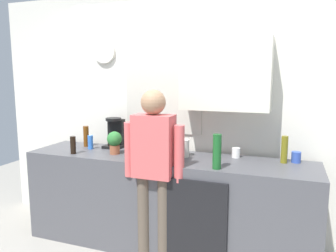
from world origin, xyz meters
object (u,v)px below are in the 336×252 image
coffee_maker (115,134)px  potted_plant (115,141)px  bottle_dark_sauce (73,145)px  dish_soap (90,142)px  bottle_green_wine (217,152)px  storage_canister (182,148)px  bottle_olive_oil (284,149)px  cup_blue_mug (296,157)px  bottle_amber_beer (86,136)px  cup_white_mug (236,153)px  person_at_sink (154,163)px  bottle_red_vinegar (153,146)px

coffee_maker → potted_plant: (0.15, -0.28, -0.01)m
bottle_dark_sauce → dish_soap: 0.25m
bottle_green_wine → storage_canister: (-0.41, 0.30, -0.06)m
coffee_maker → bottle_olive_oil: bearing=-1.6°
bottle_dark_sauce → cup_blue_mug: 2.16m
bottle_amber_beer → cup_white_mug: 1.65m
person_at_sink → cup_white_mug: bearing=34.0°
cup_white_mug → storage_canister: 0.52m
bottle_amber_beer → person_at_sink: bearing=-23.7°
cup_blue_mug → person_at_sink: (-1.19, -0.52, -0.03)m
bottle_dark_sauce → cup_white_mug: (1.58, 0.42, -0.04)m
cup_blue_mug → coffee_maker: bearing=-180.0°
bottle_dark_sauce → cup_blue_mug: (2.12, 0.42, -0.04)m
bottle_dark_sauce → potted_plant: 0.42m
storage_canister → person_at_sink: (-0.15, -0.37, -0.07)m
potted_plant → storage_canister: potted_plant is taller
person_at_sink → coffee_maker: bearing=138.4°
coffee_maker → person_at_sink: 0.86m
cup_blue_mug → dish_soap: (-2.08, -0.18, 0.03)m
bottle_dark_sauce → potted_plant: (0.40, 0.14, 0.04)m
coffee_maker → storage_canister: coffee_maker is taller
bottle_green_wine → person_at_sink: bearing=-173.2°
bottle_amber_beer → bottle_dark_sauce: size_ratio=1.28×
storage_canister → bottle_green_wine: bearing=-36.6°
cup_white_mug → storage_canister: bearing=-164.1°
cup_blue_mug → storage_canister: (-1.05, -0.15, 0.04)m
bottle_olive_oil → person_at_sink: bearing=-156.8°
cup_white_mug → person_at_sink: bearing=-141.7°
potted_plant → dish_soap: bearing=163.8°
cup_white_mug → storage_canister: size_ratio=0.56×
bottle_green_wine → bottle_red_vinegar: 0.68m
potted_plant → cup_white_mug: bearing=13.1°
bottle_olive_oil → storage_canister: 0.95m
cup_white_mug → potted_plant: 1.21m
bottle_green_wine → bottle_dark_sauce: 1.48m
coffee_maker → bottle_red_vinegar: coffee_maker is taller
cup_white_mug → storage_canister: (-0.50, -0.14, 0.04)m
bottle_olive_oil → potted_plant: bottle_olive_oil is taller
bottle_green_wine → cup_blue_mug: size_ratio=3.00×
bottle_red_vinegar → dish_soap: (-0.78, 0.10, -0.03)m
cup_blue_mug → person_at_sink: size_ratio=0.06×
bottle_red_vinegar → person_at_sink: bearing=-66.6°
person_at_sink → bottle_dark_sauce: bearing=169.7°
cup_blue_mug → bottle_olive_oil: bearing=-153.8°
bottle_green_wine → bottle_dark_sauce: bottle_green_wine is taller
coffee_maker → dish_soap: 0.28m
cup_blue_mug → dish_soap: bearing=-175.1°
bottle_red_vinegar → cup_blue_mug: bottle_red_vinegar is taller
bottle_red_vinegar → potted_plant: 0.43m
bottle_green_wine → cup_white_mug: bearing=78.0°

